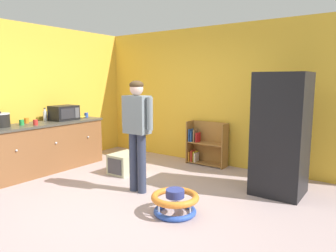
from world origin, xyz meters
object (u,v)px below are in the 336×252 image
(clear_bottle, at_px, (45,116))
(red_cup, at_px, (35,122))
(kitchen_counter, at_px, (46,147))
(blue_cup, at_px, (86,115))
(bookshelf, at_px, (205,146))
(microwave, at_px, (64,113))
(refrigerator, at_px, (281,134))
(banana_bunch, at_px, (82,117))
(baby_walker, at_px, (175,202))
(crock_pot, at_px, (1,120))
(white_cup, at_px, (73,115))
(standing_person, at_px, (137,126))
(pet_carrier, at_px, (125,163))
(green_cup, at_px, (22,122))
(orange_cup, at_px, (27,121))

(clear_bottle, height_order, red_cup, clear_bottle)
(kitchen_counter, xyz_separation_m, red_cup, (0.16, -0.28, 0.50))
(clear_bottle, height_order, blue_cup, clear_bottle)
(bookshelf, xyz_separation_m, blue_cup, (-2.20, -1.12, 0.58))
(microwave, relative_size, clear_bottle, 1.95)
(refrigerator, distance_m, blue_cup, 3.88)
(banana_bunch, relative_size, blue_cup, 1.64)
(banana_bunch, bearing_deg, red_cup, -84.05)
(banana_bunch, height_order, blue_cup, blue_cup)
(baby_walker, xyz_separation_m, crock_pot, (-3.09, -0.55, 0.86))
(kitchen_counter, xyz_separation_m, blue_cup, (-0.03, 0.98, 0.50))
(bookshelf, relative_size, crock_pot, 3.02)
(kitchen_counter, distance_m, bookshelf, 3.03)
(refrigerator, xyz_separation_m, banana_bunch, (-3.79, -0.49, 0.04))
(crock_pot, bearing_deg, baby_walker, 10.04)
(red_cup, bearing_deg, refrigerator, 23.40)
(blue_cup, distance_m, white_cup, 0.26)
(crock_pot, bearing_deg, banana_bunch, 84.95)
(standing_person, relative_size, white_cup, 17.49)
(refrigerator, xyz_separation_m, microwave, (-3.85, -0.88, 0.15))
(pet_carrier, bearing_deg, green_cup, -138.92)
(orange_cup, bearing_deg, red_cup, -6.28)
(bookshelf, height_order, banana_bunch, banana_bunch)
(refrigerator, distance_m, bookshelf, 1.91)
(microwave, xyz_separation_m, clear_bottle, (-0.20, -0.28, -0.04))
(baby_walker, bearing_deg, pet_carrier, 151.79)
(baby_walker, distance_m, blue_cup, 3.34)
(blue_cup, xyz_separation_m, red_cup, (0.19, -1.26, 0.00))
(orange_cup, bearing_deg, green_cup, -49.20)
(bookshelf, relative_size, red_cup, 8.95)
(kitchen_counter, bearing_deg, clear_bottle, 144.31)
(refrigerator, bearing_deg, kitchen_counter, -161.08)
(green_cup, bearing_deg, microwave, 89.18)
(microwave, bearing_deg, blue_cup, 91.01)
(banana_bunch, distance_m, red_cup, 1.10)
(blue_cup, bearing_deg, banana_bunch, -66.03)
(clear_bottle, bearing_deg, baby_walker, -6.04)
(orange_cup, bearing_deg, crock_pot, -79.53)
(blue_cup, bearing_deg, refrigerator, 4.94)
(orange_cup, bearing_deg, pet_carrier, 33.37)
(refrigerator, distance_m, clear_bottle, 4.22)
(standing_person, distance_m, crock_pot, 2.36)
(pet_carrier, xyz_separation_m, microwave, (-1.31, -0.30, 0.86))
(standing_person, height_order, blue_cup, standing_person)
(kitchen_counter, relative_size, clear_bottle, 9.00)
(pet_carrier, relative_size, green_cup, 5.81)
(pet_carrier, height_order, blue_cup, blue_cup)
(pet_carrier, xyz_separation_m, crock_pot, (-1.38, -1.46, 0.84))
(baby_walker, height_order, crock_pot, crock_pot)
(baby_walker, relative_size, green_cup, 6.36)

